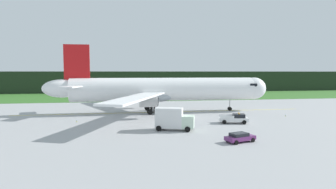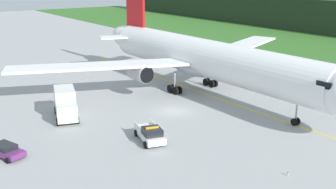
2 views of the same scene
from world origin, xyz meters
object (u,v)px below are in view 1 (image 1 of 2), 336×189
at_px(ops_pickup_truck, 235,118).
at_px(staff_car, 240,137).
at_px(catering_truck, 173,119).
at_px(airliner, 162,90).

relative_size(ops_pickup_truck, staff_car, 1.24).
bearing_deg(catering_truck, airliner, 86.90).
xyz_separation_m(catering_truck, staff_car, (7.59, -9.37, -1.21)).
relative_size(airliner, staff_car, 11.69).
distance_m(catering_truck, staff_car, 12.12).
height_order(airliner, catering_truck, airliner).
bearing_deg(staff_car, airliner, 101.83).
height_order(catering_truck, staff_car, catering_truck).
relative_size(airliner, ops_pickup_truck, 9.45).
xyz_separation_m(ops_pickup_truck, catering_truck, (-12.50, -4.47, 1.00)).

